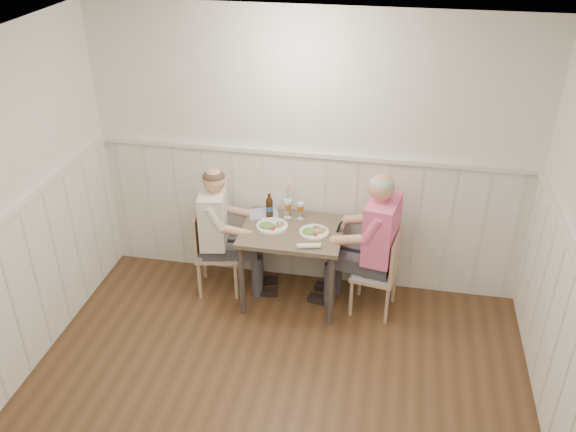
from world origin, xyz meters
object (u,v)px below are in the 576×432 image
object	(u,v)px
chair_right	(380,270)
diner_cream	(219,241)
grass_vase	(286,200)
man_in_pink	(375,255)
beer_bottle	(269,207)
chair_left	(213,247)
dining_table	(292,240)

from	to	relation	value
chair_right	diner_cream	distance (m)	1.49
grass_vase	chair_right	bearing A→B (deg)	-16.31
chair_right	diner_cream	xyz separation A→B (m)	(-1.49, 0.04, 0.11)
man_in_pink	beer_bottle	size ratio (longest dim) A/B	5.83
diner_cream	grass_vase	bearing A→B (deg)	20.91
chair_right	chair_left	bearing A→B (deg)	178.26
man_in_pink	grass_vase	size ratio (longest dim) A/B	3.84
chair_left	beer_bottle	distance (m)	0.67
man_in_pink	grass_vase	world-z (taller)	man_in_pink
man_in_pink	beer_bottle	xyz separation A→B (m)	(-0.99, 0.19, 0.28)
grass_vase	beer_bottle	bearing A→B (deg)	-159.98
chair_right	dining_table	bearing A→B (deg)	178.53
grass_vase	chair_left	bearing A→B (deg)	-161.85
chair_right	diner_cream	bearing A→B (deg)	178.52
man_in_pink	diner_cream	xyz separation A→B (m)	(-1.43, 0.02, -0.03)
chair_left	grass_vase	distance (m)	0.83
dining_table	chair_right	distance (m)	0.83
chair_right	grass_vase	world-z (taller)	grass_vase
beer_bottle	chair_left	bearing A→B (deg)	-162.40
chair_right	beer_bottle	xyz separation A→B (m)	(-1.05, 0.21, 0.42)
chair_right	chair_left	distance (m)	1.56
diner_cream	beer_bottle	size ratio (longest dim) A/B	5.49
beer_bottle	grass_vase	bearing A→B (deg)	20.02
dining_table	grass_vase	bearing A→B (deg)	112.48
dining_table	beer_bottle	size ratio (longest dim) A/B	3.80
chair_left	beer_bottle	xyz separation A→B (m)	(0.51, 0.16, 0.40)
diner_cream	beer_bottle	xyz separation A→B (m)	(0.44, 0.17, 0.31)
grass_vase	diner_cream	bearing A→B (deg)	-159.09
beer_bottle	grass_vase	size ratio (longest dim) A/B	0.66
chair_right	man_in_pink	bearing A→B (deg)	160.43
man_in_pink	beer_bottle	world-z (taller)	man_in_pink
man_in_pink	grass_vase	bearing A→B (deg)	163.94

